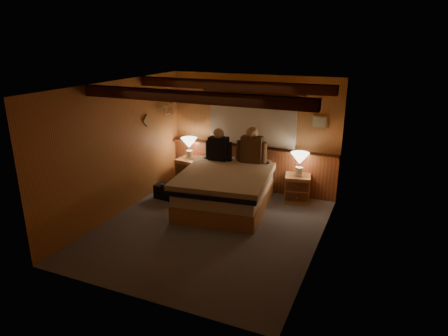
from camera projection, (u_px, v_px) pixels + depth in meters
The scene contains 19 objects.
floor at pixel (210, 228), 6.82m from camera, with size 4.20×4.20×0.00m, color slate.
ceiling at pixel (209, 86), 6.06m from camera, with size 4.20×4.20×0.00m, color #E1AD54.
wall_back at pixel (253, 133), 8.27m from camera, with size 3.60×3.60×0.00m, color #C98548.
wall_left at pixel (119, 149), 7.12m from camera, with size 4.20×4.20×0.00m, color #C98548.
wall_right at pixel (322, 176), 5.76m from camera, with size 4.20×4.20×0.00m, color #C98548.
wall_front at pixel (132, 210), 4.61m from camera, with size 3.60×3.60×0.00m, color #C98548.
wainscot at pixel (251, 167), 8.44m from camera, with size 3.60×0.23×0.94m.
curtain_window at pixel (252, 119), 8.11m from camera, with size 2.18×0.09×1.11m.
ceiling_beams at pixel (213, 90), 6.22m from camera, with size 3.60×1.65×0.16m.
coat_rail at pixel (167, 109), 8.32m from camera, with size 0.05×0.55×0.24m.
framed_print at pixel (319, 122), 7.63m from camera, with size 0.30×0.04×0.25m.
bed at pixel (226, 188), 7.57m from camera, with size 1.83×2.25×0.71m.
nightstand_left at pixel (191, 172), 8.71m from camera, with size 0.60×0.55×0.60m.
nightstand_right at pixel (297, 188), 7.86m from camera, with size 0.56×0.52×0.53m.
lamp_left at pixel (189, 144), 8.55m from camera, with size 0.35×0.35×0.46m.
lamp_right at pixel (300, 160), 7.66m from camera, with size 0.36×0.36×0.47m.
person_left at pixel (219, 147), 8.08m from camera, with size 0.57×0.25×0.69m.
person_right at pixel (252, 148), 7.94m from camera, with size 0.61×0.29×0.75m.
duffel_bag at pixel (167, 191), 8.02m from camera, with size 0.50×0.34×0.34m.
Camera 1 is at (2.66, -5.55, 3.12)m, focal length 32.00 mm.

